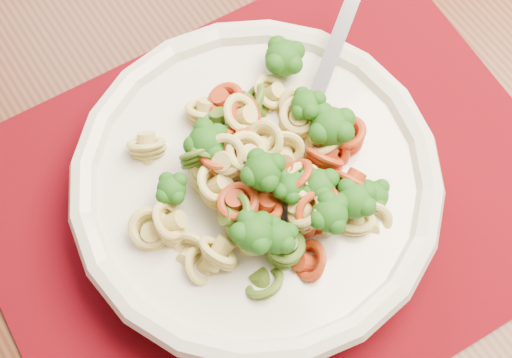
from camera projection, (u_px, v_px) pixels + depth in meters
dining_table at (246, 124)px, 0.67m from camera, size 1.34×0.89×0.70m
placemat at (273, 199)px, 0.54m from camera, size 0.43×0.34×0.00m
pasta_bowl at (256, 184)px, 0.51m from camera, size 0.26×0.26×0.05m
pasta_broccoli_heap at (256, 176)px, 0.49m from camera, size 0.22×0.22×0.06m
fork at (305, 125)px, 0.51m from camera, size 0.16×0.13×0.08m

